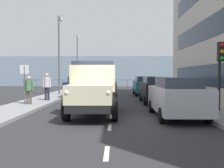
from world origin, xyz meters
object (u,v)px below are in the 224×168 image
Objects in this scene: car_grey_oppositeside_1 at (86,84)px; car_black_kerbside_1 at (155,89)px; pedestrian_couple_b at (47,84)px; car_teal_kerbside_2 at (144,85)px; truck_vintage_cream at (93,89)px; car_maroon_oppositeside_2 at (92,82)px; lamp_post_promenade at (59,48)px; street_sign at (25,78)px; traffic_light_near at (220,61)px; lamp_post_far at (77,57)px; car_silver_kerbside_near at (176,97)px; car_navy_oppositeside_0 at (78,87)px; pedestrian_couple_a at (29,88)px.

car_black_kerbside_1 is at bearing 121.55° from car_grey_oppositeside_1.
car_grey_oppositeside_1 is at bearing -99.61° from pedestrian_couple_b.
car_grey_oppositeside_1 is 2.21× the size of pedestrian_couple_b.
car_teal_kerbside_2 is 1.01× the size of car_grey_oppositeside_1.
car_maroon_oppositeside_2 is at bearing -84.32° from truck_vintage_cream.
truck_vintage_cream is 0.82× the size of lamp_post_promenade.
lamp_post_promenade is 7.96m from street_sign.
traffic_light_near is 23.79m from lamp_post_far.
car_silver_kerbside_near is at bearing 141.55° from pedestrian_couple_b.
car_grey_oppositeside_1 is (5.63, -9.17, -0.00)m from car_black_kerbside_1.
car_silver_kerbside_near is 1.35× the size of traffic_light_near.
car_black_kerbside_1 is at bearing 144.65° from lamp_post_promenade.
truck_vintage_cream reaches higher than car_navy_oppositeside_0.
traffic_light_near is at bearing 133.38° from car_navy_oppositeside_0.
car_teal_kerbside_2 is 11.46m from street_sign.
lamp_post_far reaches higher than car_teal_kerbside_2.
lamp_post_far is at bearing -89.08° from lamp_post_promenade.
street_sign is (7.84, 2.18, 0.79)m from car_black_kerbside_1.
car_teal_kerbside_2 is 0.57× the size of lamp_post_far.
lamp_post_far is (2.11, -13.16, 3.38)m from car_navy_oppositeside_0.
car_silver_kerbside_near is 1.00× the size of car_maroon_oppositeside_2.
car_black_kerbside_1 is at bearing -90.00° from car_silver_kerbside_near.
car_black_kerbside_1 is 16.20m from car_maroon_oppositeside_2.
car_teal_kerbside_2 is 2.48× the size of pedestrian_couple_a.
car_silver_kerbside_near is at bearing 90.00° from car_black_kerbside_1.
car_maroon_oppositeside_2 is (5.63, -9.05, 0.00)m from car_teal_kerbside_2.
truck_vintage_cream is 6.02m from traffic_light_near.
traffic_light_near reaches higher than car_navy_oppositeside_0.
pedestrian_couple_b reaches higher than pedestrian_couple_a.
car_teal_kerbside_2 is at bearing -90.00° from car_black_kerbside_1.
car_navy_oppositeside_0 is at bearing 90.00° from car_maroon_oppositeside_2.
pedestrian_couple_b is (1.54, 3.61, 0.32)m from car_navy_oppositeside_0.
lamp_post_far is (7.74, -22.47, 3.38)m from car_silver_kerbside_near.
car_grey_oppositeside_1 is (0.00, -5.52, 0.00)m from car_navy_oppositeside_0.
car_black_kerbside_1 is at bearing 90.00° from car_teal_kerbside_2.
car_maroon_oppositeside_2 is 17.42m from pedestrian_couple_a.
truck_vintage_cream is at bearing 110.50° from lamp_post_promenade.
car_grey_oppositeside_1 is 8.62m from lamp_post_far.
car_maroon_oppositeside_2 is (0.00, -11.54, 0.00)m from car_navy_oppositeside_0.
truck_vintage_cream is 3.64m from car_silver_kerbside_near.
lamp_post_far is at bearing -79.36° from truck_vintage_cream.
car_maroon_oppositeside_2 is (0.00, -6.02, 0.00)m from car_grey_oppositeside_1.
car_teal_kerbside_2 is 13.61m from lamp_post_far.
car_black_kerbside_1 is 1.07× the size of car_grey_oppositeside_1.
car_black_kerbside_1 and car_grey_oppositeside_1 have the same top height.
pedestrian_couple_a is at bearing -165.09° from street_sign.
truck_vintage_cream is at bearing 95.68° from car_maroon_oppositeside_2.
car_silver_kerbside_near is at bearing 124.44° from lamp_post_promenade.
pedestrian_couple_b is 0.26× the size of lamp_post_promenade.
car_silver_kerbside_near is 1.08× the size of car_grey_oppositeside_1.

